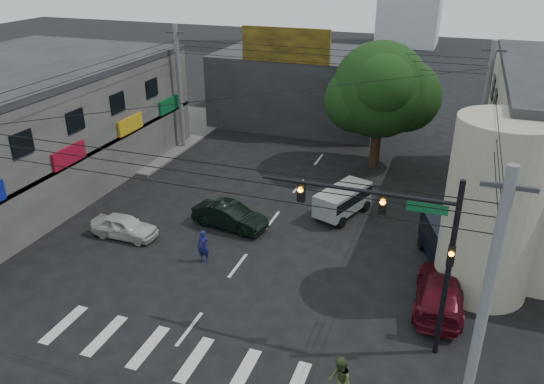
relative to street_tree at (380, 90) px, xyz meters
The scene contains 17 objects.
ground 18.30m from the street_tree, 103.24° to the right, with size 160.00×160.00×0.00m, color black.
sidewalk_far_left 22.67m from the street_tree, behind, with size 16.00×16.00×0.15m, color #514F4C.
corner_column 14.84m from the street_tree, 61.70° to the right, with size 4.00×4.00×8.00m, color #9E967D.
building_far 12.29m from the street_tree, 131.63° to the left, with size 14.00×10.00×6.00m, color #232326.
billboard 9.17m from the street_tree, 152.86° to the left, with size 7.00×0.30×2.60m, color olive.
street_tree is the anchor object (origin of this frame).
traffic_gantry 18.42m from the street_tree, 78.01° to the right, with size 7.10×0.35×7.20m.
utility_pole_near_right 22.48m from the street_tree, 73.18° to the right, with size 0.32×0.32×9.20m, color #59595B.
utility_pole_far_left 14.56m from the street_tree, behind, with size 0.32×0.32×9.20m, color #59595B.
utility_pole_far_right 6.63m from the street_tree, ahead, with size 0.32×0.32×9.20m, color #59595B.
dark_sedan 13.83m from the street_tree, 117.28° to the right, with size 4.37×2.10×1.38m, color black.
white_compact 18.64m from the street_tree, 126.85° to the right, with size 3.63×1.50×1.23m, color silver.
maroon_sedan 16.58m from the street_tree, 70.11° to the right, with size 2.17×5.12×1.47m, color #4B0A14.
silver_minivan 9.26m from the street_tree, 93.13° to the right, with size 2.81×4.15×1.65m, color #A7AAAF, non-canonical shape.
navy_van 13.74m from the street_tree, 64.08° to the right, with size 3.43×5.39×2.02m, color black, non-canonical shape.
traffic_officer 16.88m from the street_tree, 110.57° to the right, with size 0.64×0.45×1.69m, color #15164A.
pedestrian_olive 22.31m from the street_tree, 83.26° to the right, with size 0.94×1.08×1.89m, color #3A4B22.
Camera 1 is at (8.97, -18.03, 14.14)m, focal length 35.00 mm.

